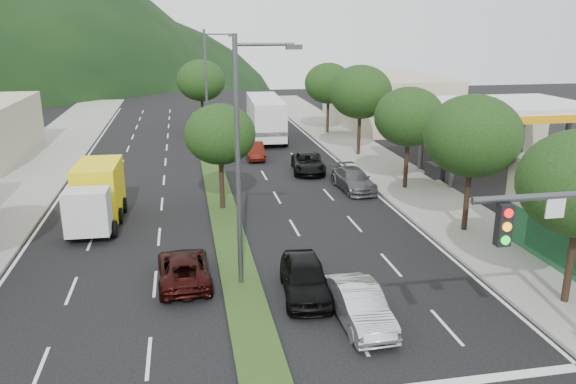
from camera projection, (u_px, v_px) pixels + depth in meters
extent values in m
cube|color=gray|center=(385.00, 169.00, 41.37)|extent=(5.00, 90.00, 0.15)
cube|color=gray|center=(16.00, 187.00, 36.82)|extent=(6.00, 90.00, 0.15)
cube|color=#213A15|center=(212.00, 167.00, 41.97)|extent=(1.60, 56.00, 0.12)
cube|color=black|center=(504.00, 225.00, 13.40)|extent=(0.35, 0.25, 1.05)
cube|color=silver|center=(495.00, 106.00, 38.30)|extent=(12.00, 8.00, 0.50)
cube|color=orange|center=(494.00, 111.00, 38.40)|extent=(12.20, 8.20, 0.50)
cylinder|color=#47494C|center=(454.00, 155.00, 36.00)|extent=(0.36, 0.36, 4.60)
cylinder|color=#47494C|center=(565.00, 150.00, 37.43)|extent=(0.36, 0.36, 4.60)
cylinder|color=#47494C|center=(422.00, 140.00, 40.71)|extent=(0.36, 0.36, 4.60)
cylinder|color=#47494C|center=(522.00, 136.00, 42.13)|extent=(0.36, 0.36, 4.60)
cube|color=black|center=(435.00, 171.00, 38.85)|extent=(0.80, 1.60, 1.10)
cube|color=black|center=(539.00, 166.00, 40.28)|extent=(0.80, 1.60, 1.10)
cube|color=#B3AD8E|center=(387.00, 100.00, 59.79)|extent=(10.00, 16.00, 5.20)
cylinder|color=black|center=(571.00, 257.00, 20.96)|extent=(0.28, 0.28, 3.64)
cylinder|color=black|center=(467.00, 194.00, 28.47)|extent=(0.28, 0.28, 3.81)
ellipsoid|color=black|center=(473.00, 136.00, 27.62)|extent=(4.80, 4.80, 4.08)
cylinder|color=black|center=(406.00, 160.00, 36.04)|extent=(0.28, 0.28, 3.58)
ellipsoid|color=black|center=(409.00, 117.00, 35.23)|extent=(4.40, 4.40, 3.74)
cylinder|color=black|center=(359.00, 130.00, 45.41)|extent=(0.28, 0.28, 3.92)
ellipsoid|color=black|center=(360.00, 92.00, 44.53)|extent=(5.00, 5.00, 4.25)
cylinder|color=black|center=(328.00, 113.00, 54.85)|extent=(0.28, 0.28, 3.70)
ellipsoid|color=black|center=(328.00, 83.00, 54.02)|extent=(4.60, 4.60, 3.91)
cylinder|color=black|center=(222.00, 180.00, 32.06)|extent=(0.28, 0.28, 3.36)
ellipsoid|color=black|center=(220.00, 134.00, 31.30)|extent=(4.00, 4.00, 3.40)
cylinder|color=black|center=(202.00, 111.00, 56.47)|extent=(0.28, 0.28, 3.81)
ellipsoid|color=black|center=(201.00, 80.00, 55.62)|extent=(4.80, 4.80, 4.08)
cylinder|color=#47494C|center=(238.00, 167.00, 21.73)|extent=(0.20, 0.20, 10.00)
cylinder|color=#47494C|center=(265.00, 44.00, 20.61)|extent=(2.20, 0.12, 0.12)
cube|color=#47494C|center=(294.00, 47.00, 20.83)|extent=(0.60, 0.25, 0.18)
cylinder|color=#47494C|center=(206.00, 93.00, 45.27)|extent=(0.20, 0.20, 10.00)
cylinder|color=#47494C|center=(218.00, 34.00, 44.15)|extent=(2.20, 0.12, 0.12)
cube|color=#47494C|center=(232.00, 35.00, 44.37)|extent=(0.60, 0.25, 0.18)
imported|color=silver|center=(360.00, 305.00, 19.97)|extent=(1.61, 4.30, 1.40)
imported|color=black|center=(184.00, 268.00, 23.21)|extent=(2.24, 4.57, 1.25)
imported|color=black|center=(305.00, 278.00, 22.03)|extent=(2.18, 4.59, 1.51)
imported|color=#525257|center=(353.00, 180.00, 36.32)|extent=(2.22, 4.83, 1.37)
imported|color=#4C130C|center=(255.00, 151.00, 44.83)|extent=(1.50, 3.97, 1.30)
imported|color=black|center=(308.00, 163.00, 40.70)|extent=(2.80, 5.03, 1.33)
imported|color=#434347|center=(251.00, 139.00, 49.61)|extent=(1.81, 3.69, 1.21)
cube|color=silver|center=(88.00, 212.00, 27.36)|extent=(2.15, 1.60, 2.21)
cube|color=yellow|center=(99.00, 190.00, 30.70)|extent=(2.34, 4.11, 2.98)
cube|color=black|center=(99.00, 215.00, 30.32)|extent=(2.10, 5.64, 0.29)
cylinder|color=black|center=(114.00, 229.00, 28.23)|extent=(0.32, 0.87, 0.87)
cylinder|color=black|center=(68.00, 231.00, 27.90)|extent=(0.32, 0.87, 0.87)
cylinder|color=black|center=(120.00, 216.00, 30.21)|extent=(0.32, 0.87, 0.87)
cylinder|color=black|center=(77.00, 218.00, 29.88)|extent=(0.32, 0.87, 0.87)
cylinder|color=black|center=(124.00, 205.00, 32.01)|extent=(0.32, 0.87, 0.87)
cylinder|color=black|center=(83.00, 207.00, 31.68)|extent=(0.32, 0.87, 0.87)
cube|color=silver|center=(265.00, 116.00, 52.20)|extent=(3.23, 10.14, 3.34)
cube|color=slate|center=(265.00, 125.00, 52.44)|extent=(3.29, 10.14, 0.39)
cylinder|color=black|center=(248.00, 127.00, 56.29)|extent=(0.43, 1.02, 1.00)
cylinder|color=black|center=(275.00, 126.00, 56.67)|extent=(0.43, 1.02, 1.00)
cylinder|color=black|center=(249.00, 129.00, 55.15)|extent=(0.43, 1.02, 1.00)
cylinder|color=black|center=(277.00, 128.00, 55.53)|extent=(0.43, 1.02, 1.00)
cylinder|color=black|center=(254.00, 142.00, 49.06)|extent=(0.43, 1.02, 1.00)
cylinder|color=black|center=(285.00, 141.00, 49.44)|extent=(0.43, 1.02, 1.00)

